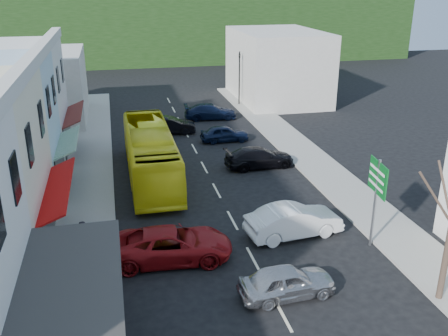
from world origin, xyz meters
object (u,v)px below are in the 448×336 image
bus (150,155)px  car_red (172,246)px  car_white (294,223)px  direction_sign (375,204)px  pedestrian_left (84,237)px  car_silver (287,281)px  traffic_signal (239,79)px

bus → car_red: size_ratio=2.52×
car_white → direction_sign: direction_sign is taller
car_red → pedestrian_left: pedestrian_left is taller
car_silver → traffic_signal: bearing=-15.1°
pedestrian_left → traffic_signal: traffic_signal is taller
bus → car_red: 10.10m
car_silver → car_red: 5.58m
direction_sign → car_silver: bearing=-143.6°
bus → car_white: bus is taller
car_white → car_red: same height
car_silver → car_white: bearing=-27.4°
bus → direction_sign: size_ratio=2.67×
bus → car_red: (0.05, -10.06, -0.85)m
car_silver → traffic_signal: 31.91m
car_red → direction_sign: bearing=-90.8°
traffic_signal → car_white: bearing=86.1°
car_white → pedestrian_left: 9.95m
car_silver → car_white: same height
car_white → car_red: (-6.12, -0.92, 0.00)m
direction_sign → traffic_signal: (0.80, 28.29, 0.47)m
pedestrian_left → traffic_signal: (13.99, 26.32, 1.64)m
car_silver → car_red: bearing=43.2°
direction_sign → traffic_signal: size_ratio=0.82×
pedestrian_left → traffic_signal: 29.85m
traffic_signal → car_silver: bearing=83.8°
car_white → car_red: size_ratio=0.96×
direction_sign → traffic_signal: 28.31m
pedestrian_left → direction_sign: (13.19, -1.97, 1.17)m
car_white → car_red: 6.19m
bus → car_silver: bearing=-73.5°
car_silver → traffic_signal: size_ratio=0.83×
car_silver → car_red: size_ratio=0.96×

